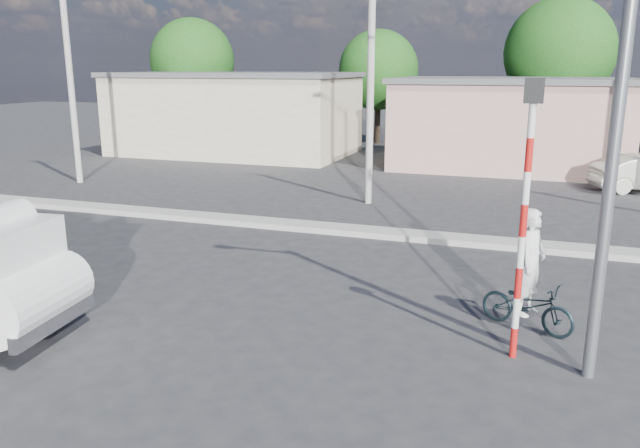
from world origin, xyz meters
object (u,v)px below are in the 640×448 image
(bicycle, at_px, (527,305))
(cyclist, at_px, (530,279))
(traffic_pole, at_px, (525,198))
(streetlight, at_px, (614,32))

(bicycle, distance_m, cyclist, 0.50)
(traffic_pole, bearing_deg, cyclist, 82.17)
(cyclist, xyz_separation_m, traffic_pole, (-0.17, -1.21, 1.65))
(bicycle, distance_m, streetlight, 4.83)
(bicycle, bearing_deg, streetlight, -130.44)
(traffic_pole, distance_m, streetlight, 2.56)
(streetlight, bearing_deg, bicycle, 117.11)
(traffic_pole, xyz_separation_m, streetlight, (0.94, -0.30, 2.37))
(cyclist, relative_size, traffic_pole, 0.43)
(streetlight, bearing_deg, cyclist, 117.11)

